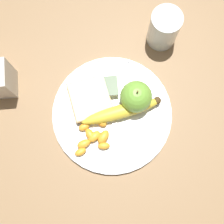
# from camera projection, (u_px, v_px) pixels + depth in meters

# --- Properties ---
(ground_plane) EXTENTS (3.00, 3.00, 0.00)m
(ground_plane) POSITION_uv_depth(u_px,v_px,m) (112.00, 115.00, 0.73)
(ground_plane) COLOR olive
(plate) EXTENTS (0.28, 0.28, 0.01)m
(plate) POSITION_uv_depth(u_px,v_px,m) (112.00, 114.00, 0.73)
(plate) COLOR silver
(plate) RESTS_ON ground_plane
(juice_glass) EXTENTS (0.07, 0.07, 0.10)m
(juice_glass) POSITION_uv_depth(u_px,v_px,m) (164.00, 29.00, 0.73)
(juice_glass) COLOR silver
(juice_glass) RESTS_ON ground_plane
(apple) EXTENTS (0.07, 0.07, 0.08)m
(apple) POSITION_uv_depth(u_px,v_px,m) (136.00, 97.00, 0.69)
(apple) COLOR #72B23D
(apple) RESTS_ON plate
(banana) EXTENTS (0.07, 0.19, 0.03)m
(banana) POSITION_uv_depth(u_px,v_px,m) (122.00, 111.00, 0.71)
(banana) COLOR yellow
(banana) RESTS_ON plate
(bread_slice) EXTENTS (0.11, 0.11, 0.02)m
(bread_slice) POSITION_uv_depth(u_px,v_px,m) (90.00, 99.00, 0.72)
(bread_slice) COLOR tan
(bread_slice) RESTS_ON plate
(fork) EXTENTS (0.16, 0.10, 0.00)m
(fork) POSITION_uv_depth(u_px,v_px,m) (112.00, 121.00, 0.72)
(fork) COLOR silver
(fork) RESTS_ON plate
(jam_packet) EXTENTS (0.05, 0.04, 0.02)m
(jam_packet) POSITION_uv_depth(u_px,v_px,m) (111.00, 87.00, 0.72)
(jam_packet) COLOR silver
(jam_packet) RESTS_ON plate
(orange_segment_0) EXTENTS (0.03, 0.04, 0.02)m
(orange_segment_0) POSITION_uv_depth(u_px,v_px,m) (84.00, 144.00, 0.70)
(orange_segment_0) COLOR #F9A32D
(orange_segment_0) RESTS_ON plate
(orange_segment_1) EXTENTS (0.03, 0.03, 0.02)m
(orange_segment_1) POSITION_uv_depth(u_px,v_px,m) (84.00, 127.00, 0.71)
(orange_segment_1) COLOR #F9A32D
(orange_segment_1) RESTS_ON plate
(orange_segment_2) EXTENTS (0.04, 0.04, 0.02)m
(orange_segment_2) POSITION_uv_depth(u_px,v_px,m) (101.00, 121.00, 0.71)
(orange_segment_2) COLOR #F9A32D
(orange_segment_2) RESTS_ON plate
(orange_segment_3) EXTENTS (0.03, 0.03, 0.02)m
(orange_segment_3) POSITION_uv_depth(u_px,v_px,m) (90.00, 134.00, 0.70)
(orange_segment_3) COLOR #F9A32D
(orange_segment_3) RESTS_ON plate
(orange_segment_4) EXTENTS (0.04, 0.04, 0.02)m
(orange_segment_4) POSITION_uv_depth(u_px,v_px,m) (94.00, 137.00, 0.70)
(orange_segment_4) COLOR #F9A32D
(orange_segment_4) RESTS_ON plate
(orange_segment_5) EXTENTS (0.04, 0.04, 0.02)m
(orange_segment_5) POSITION_uv_depth(u_px,v_px,m) (103.00, 137.00, 0.70)
(orange_segment_5) COLOR #F9A32D
(orange_segment_5) RESTS_ON plate
(orange_segment_6) EXTENTS (0.03, 0.03, 0.02)m
(orange_segment_6) POSITION_uv_depth(u_px,v_px,m) (81.00, 152.00, 0.70)
(orange_segment_6) COLOR #F9A32D
(orange_segment_6) RESTS_ON plate
(orange_segment_7) EXTENTS (0.02, 0.03, 0.02)m
(orange_segment_7) POSITION_uv_depth(u_px,v_px,m) (104.00, 146.00, 0.70)
(orange_segment_7) COLOR #F9A32D
(orange_segment_7) RESTS_ON plate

